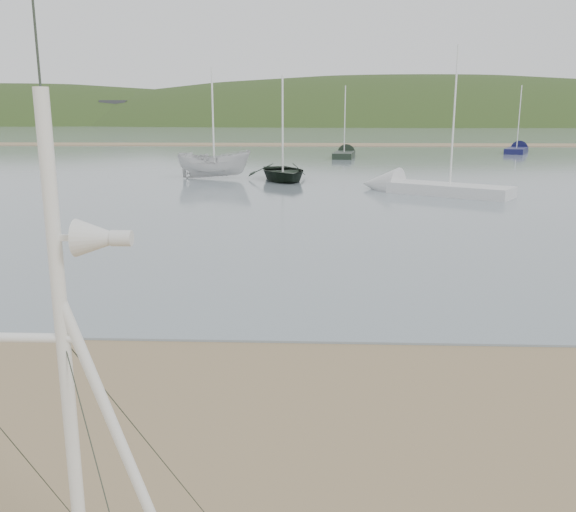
{
  "coord_description": "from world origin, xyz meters",
  "views": [
    {
      "loc": [
        2.82,
        -5.61,
        3.75
      ],
      "look_at": [
        2.54,
        1.0,
        2.21
      ],
      "focal_mm": 38.0,
      "sensor_mm": 36.0,
      "label": 1
    }
  ],
  "objects_px": {
    "boat_white": "(214,141)",
    "boat_dark": "(283,137)",
    "sailboat_dark_mid": "(346,153)",
    "sailboat_white_near": "(410,186)",
    "mast_rig": "(65,485)",
    "sailboat_blue_far": "(518,149)"
  },
  "relations": [
    {
      "from": "boat_white",
      "to": "boat_dark",
      "type": "bearing_deg",
      "value": -105.76
    },
    {
      "from": "boat_dark",
      "to": "sailboat_dark_mid",
      "type": "xyz_separation_m",
      "value": [
        4.61,
        20.44,
        -2.15
      ]
    },
    {
      "from": "boat_dark",
      "to": "sailboat_white_near",
      "type": "xyz_separation_m",
      "value": [
        6.44,
        -4.85,
        -2.15
      ]
    },
    {
      "from": "mast_rig",
      "to": "sailboat_dark_mid",
      "type": "relative_size",
      "value": 0.7
    },
    {
      "from": "sailboat_white_near",
      "to": "sailboat_blue_far",
      "type": "bearing_deg",
      "value": 64.17
    },
    {
      "from": "mast_rig",
      "to": "sailboat_white_near",
      "type": "distance_m",
      "value": 26.82
    },
    {
      "from": "boat_dark",
      "to": "sailboat_blue_far",
      "type": "xyz_separation_m",
      "value": [
        22.11,
        27.52,
        -2.15
      ]
    },
    {
      "from": "boat_dark",
      "to": "boat_white",
      "type": "xyz_separation_m",
      "value": [
        -4.07,
        1.03,
        -0.27
      ]
    },
    {
      "from": "sailboat_dark_mid",
      "to": "sailboat_blue_far",
      "type": "height_order",
      "value": "sailboat_blue_far"
    },
    {
      "from": "boat_dark",
      "to": "sailboat_white_near",
      "type": "bearing_deg",
      "value": -52.1
    },
    {
      "from": "mast_rig",
      "to": "sailboat_dark_mid",
      "type": "xyz_separation_m",
      "value": [
        4.63,
        51.31,
        -0.85
      ]
    },
    {
      "from": "mast_rig",
      "to": "sailboat_dark_mid",
      "type": "bearing_deg",
      "value": 84.84
    },
    {
      "from": "boat_white",
      "to": "sailboat_white_near",
      "type": "distance_m",
      "value": 12.19
    },
    {
      "from": "mast_rig",
      "to": "sailboat_blue_far",
      "type": "bearing_deg",
      "value": 69.24
    },
    {
      "from": "mast_rig",
      "to": "boat_white",
      "type": "bearing_deg",
      "value": 97.23
    },
    {
      "from": "sailboat_dark_mid",
      "to": "boat_dark",
      "type": "bearing_deg",
      "value": -102.7
    },
    {
      "from": "mast_rig",
      "to": "boat_white",
      "type": "relative_size",
      "value": 1.11
    },
    {
      "from": "boat_dark",
      "to": "sailboat_blue_far",
      "type": "bearing_deg",
      "value": 36.11
    },
    {
      "from": "mast_rig",
      "to": "boat_white",
      "type": "distance_m",
      "value": 32.17
    },
    {
      "from": "sailboat_white_near",
      "to": "boat_white",
      "type": "bearing_deg",
      "value": 150.79
    },
    {
      "from": "boat_white",
      "to": "sailboat_blue_far",
      "type": "bearing_deg",
      "value": -46.23
    },
    {
      "from": "boat_white",
      "to": "sailboat_white_near",
      "type": "height_order",
      "value": "sailboat_white_near"
    }
  ]
}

